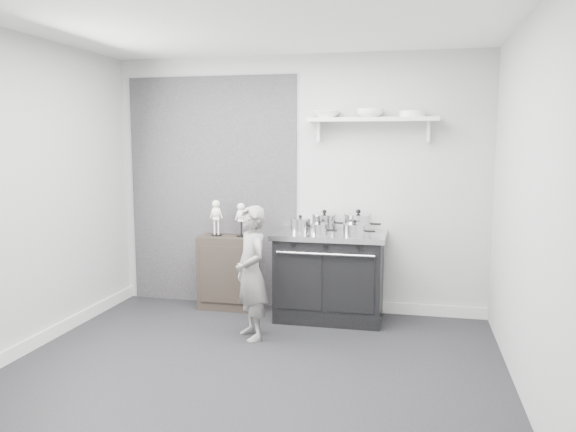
# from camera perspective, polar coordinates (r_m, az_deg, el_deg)

# --- Properties ---
(ground) EXTENTS (4.00, 4.00, 0.00)m
(ground) POSITION_cam_1_polar(r_m,az_deg,el_deg) (4.61, -3.90, -15.47)
(ground) COLOR black
(ground) RESTS_ON ground
(room_shell) EXTENTS (4.02, 3.62, 2.71)m
(room_shell) POSITION_cam_1_polar(r_m,az_deg,el_deg) (4.41, -4.65, 5.43)
(room_shell) COLOR #AEAEAC
(room_shell) RESTS_ON ground
(wall_shelf) EXTENTS (1.30, 0.26, 0.24)m
(wall_shelf) POSITION_cam_1_polar(r_m,az_deg,el_deg) (5.76, 8.56, 9.56)
(wall_shelf) COLOR silver
(wall_shelf) RESTS_ON room_shell
(stove) EXTENTS (1.12, 0.70, 0.89)m
(stove) POSITION_cam_1_polar(r_m,az_deg,el_deg) (5.75, 4.25, -6.02)
(stove) COLOR black
(stove) RESTS_ON ground
(side_cabinet) EXTENTS (0.61, 0.36, 0.79)m
(side_cabinet) POSITION_cam_1_polar(r_m,az_deg,el_deg) (6.15, -6.06, -5.67)
(side_cabinet) COLOR black
(side_cabinet) RESTS_ON ground
(child) EXTENTS (0.51, 0.53, 1.23)m
(child) POSITION_cam_1_polar(r_m,az_deg,el_deg) (5.15, -3.73, -5.78)
(child) COLOR slate
(child) RESTS_ON ground
(pot_front_left) EXTENTS (0.29, 0.20, 0.18)m
(pot_front_left) POSITION_cam_1_polar(r_m,az_deg,el_deg) (5.61, 1.27, -0.96)
(pot_front_left) COLOR silver
(pot_front_left) RESTS_ON stove
(pot_back_left) EXTENTS (0.35, 0.26, 0.21)m
(pot_back_left) POSITION_cam_1_polar(r_m,az_deg,el_deg) (5.80, 3.72, -0.59)
(pot_back_left) COLOR silver
(pot_back_left) RESTS_ON stove
(pot_back_right) EXTENTS (0.37, 0.28, 0.23)m
(pot_back_right) POSITION_cam_1_polar(r_m,az_deg,el_deg) (5.73, 7.15, -0.67)
(pot_back_right) COLOR silver
(pot_back_right) RESTS_ON stove
(pot_front_right) EXTENTS (0.31, 0.22, 0.16)m
(pot_front_right) POSITION_cam_1_polar(r_m,az_deg,el_deg) (5.43, 6.79, -1.41)
(pot_front_right) COLOR silver
(pot_front_right) RESTS_ON stove
(pot_front_center) EXTENTS (0.26, 0.18, 0.14)m
(pot_front_center) POSITION_cam_1_polar(r_m,az_deg,el_deg) (5.49, 3.21, -1.33)
(pot_front_center) COLOR silver
(pot_front_center) RESTS_ON stove
(skeleton_full) EXTENTS (0.12, 0.08, 0.45)m
(skeleton_full) POSITION_cam_1_polar(r_m,az_deg,el_deg) (6.08, -7.30, 0.09)
(skeleton_full) COLOR white
(skeleton_full) RESTS_ON side_cabinet
(skeleton_torso) EXTENTS (0.12, 0.07, 0.42)m
(skeleton_torso) POSITION_cam_1_polar(r_m,az_deg,el_deg) (6.00, -4.78, -0.13)
(skeleton_torso) COLOR white
(skeleton_torso) RESTS_ON side_cabinet
(bowl_large) EXTENTS (0.28, 0.28, 0.07)m
(bowl_large) POSITION_cam_1_polar(r_m,az_deg,el_deg) (5.80, 3.94, 10.25)
(bowl_large) COLOR white
(bowl_large) RESTS_ON wall_shelf
(bowl_small) EXTENTS (0.27, 0.27, 0.08)m
(bowl_small) POSITION_cam_1_polar(r_m,az_deg,el_deg) (5.75, 8.33, 10.29)
(bowl_small) COLOR white
(bowl_small) RESTS_ON wall_shelf
(plate_stack) EXTENTS (0.26, 0.26, 0.06)m
(plate_stack) POSITION_cam_1_polar(r_m,az_deg,el_deg) (5.74, 12.53, 10.08)
(plate_stack) COLOR white
(plate_stack) RESTS_ON wall_shelf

